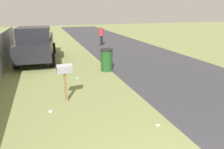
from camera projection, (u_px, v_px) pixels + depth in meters
road_asphalt at (185, 77)px, 9.58m from camera, size 60.00×6.06×0.01m
mailbox at (65, 72)px, 6.76m from camera, size 0.25×0.52×1.35m
pickup_truck at (36, 43)px, 12.27m from camera, size 5.65×2.48×2.09m
trash_bin at (107, 60)px, 10.40m from camera, size 0.63×0.63×1.14m
pedestrian at (101, 34)px, 17.62m from camera, size 0.30×0.54×1.67m
litter_cup_by_mailbox at (50, 111)px, 6.27m from camera, size 0.09×0.11×0.08m
litter_wrapper_far_scatter at (158, 125)px, 5.60m from camera, size 0.08×0.12×0.01m
litter_bottle_midfield_b at (77, 78)px, 9.38m from camera, size 0.22×0.08×0.07m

